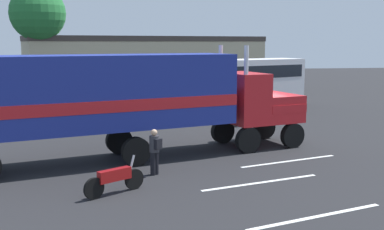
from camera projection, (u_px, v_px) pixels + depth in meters
ground_plane at (254, 143)px, 21.83m from camera, size 120.00×120.00×0.00m
lane_stripe_near at (289, 161)px, 18.47m from camera, size 4.27×1.40×0.01m
lane_stripe_mid at (261, 183)px, 15.65m from camera, size 4.29×1.30×0.01m
lane_stripe_far at (317, 217)px, 12.58m from camera, size 4.27×1.40×0.01m
semi_truck at (129, 96)px, 18.48m from camera, size 14.28×6.41×4.50m
person_bystander at (155, 150)px, 16.46m from camera, size 0.44×0.47×1.63m
parked_bus at (237, 78)px, 34.06m from camera, size 11.12×6.67×3.40m
parked_car at (93, 110)px, 26.94m from camera, size 4.71×3.78×1.57m
motorcycle at (115, 179)px, 14.41m from camera, size 1.82×1.23×1.12m
tree_left at (38, 14)px, 39.32m from camera, size 4.63×4.63×9.34m
building_backdrop at (149, 61)px, 46.49m from camera, size 24.08×12.34×5.22m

